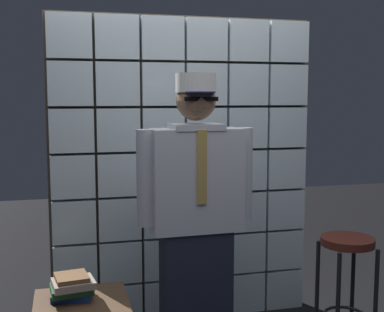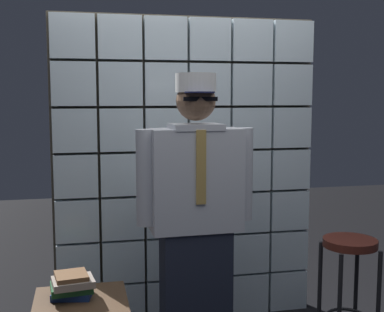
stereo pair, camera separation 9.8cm
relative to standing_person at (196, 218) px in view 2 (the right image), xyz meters
name	(u,v)px [view 2 (the right image)]	position (x,y,z in m)	size (l,w,h in m)	color
glass_block_wall	(187,172)	(0.10, 0.70, 0.17)	(1.91, 0.10, 2.22)	silver
standing_person	(196,218)	(0.00, 0.00, 0.00)	(0.70, 0.30, 1.77)	#1E2333
bar_stool	(349,268)	(1.00, -0.01, -0.37)	(0.34, 0.34, 0.74)	#592319
side_table	(81,312)	(-0.67, -0.05, -0.49)	(0.52, 0.52, 0.50)	#513823
book_stack	(72,286)	(-0.72, 0.00, -0.35)	(0.26, 0.24, 0.14)	navy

